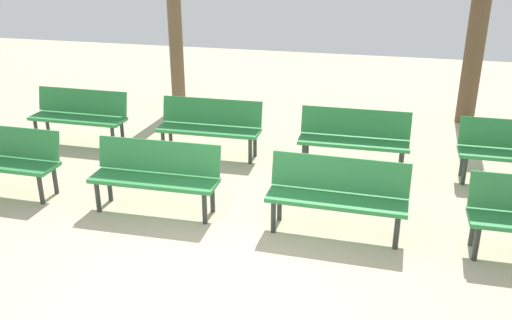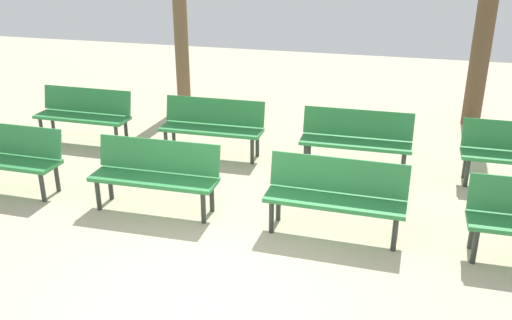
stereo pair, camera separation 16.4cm
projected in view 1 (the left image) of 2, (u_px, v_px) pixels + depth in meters
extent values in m
plane|color=#BCAD8E|center=(203.00, 295.00, 5.42)|extent=(24.00, 24.00, 0.00)
cube|color=#2D8442|center=(6.00, 141.00, 7.49)|extent=(1.60, 0.15, 0.40)
cylinder|color=#2D332D|center=(41.00, 189.00, 7.18)|extent=(0.06, 0.06, 0.40)
cylinder|color=#2D332D|center=(55.00, 180.00, 7.47)|extent=(0.06, 0.06, 0.40)
cube|color=#2D8442|center=(154.00, 180.00, 6.89)|extent=(1.61, 0.46, 0.05)
cube|color=#2D8442|center=(159.00, 156.00, 6.98)|extent=(1.60, 0.14, 0.40)
cylinder|color=#2D332D|center=(98.00, 197.00, 6.98)|extent=(0.06, 0.06, 0.40)
cylinder|color=#2D332D|center=(205.00, 208.00, 6.69)|extent=(0.06, 0.06, 0.40)
cylinder|color=#2D332D|center=(110.00, 186.00, 7.27)|extent=(0.06, 0.06, 0.40)
cylinder|color=#2D332D|center=(212.00, 197.00, 6.98)|extent=(0.06, 0.06, 0.40)
cube|color=#2D8442|center=(336.00, 200.00, 6.37)|extent=(1.61, 0.48, 0.05)
cube|color=#2D8442|center=(340.00, 174.00, 6.46)|extent=(1.60, 0.16, 0.40)
cylinder|color=#2D332D|center=(273.00, 217.00, 6.49)|extent=(0.06, 0.06, 0.40)
cylinder|color=#2D332D|center=(397.00, 233.00, 6.15)|extent=(0.06, 0.06, 0.40)
cylinder|color=#2D332D|center=(279.00, 205.00, 6.77)|extent=(0.06, 0.06, 0.40)
cylinder|color=#2D332D|center=(398.00, 219.00, 6.43)|extent=(0.06, 0.06, 0.40)
cylinder|color=#2D332D|center=(476.00, 244.00, 5.93)|extent=(0.06, 0.06, 0.40)
cylinder|color=#2D332D|center=(473.00, 229.00, 6.22)|extent=(0.06, 0.06, 0.40)
cube|color=#2D8442|center=(78.00, 119.00, 9.17)|extent=(1.60, 0.46, 0.05)
cube|color=#2D8442|center=(82.00, 101.00, 9.26)|extent=(1.60, 0.14, 0.40)
cylinder|color=#2D332D|center=(36.00, 131.00, 9.27)|extent=(0.06, 0.06, 0.40)
cylinder|color=#2D332D|center=(113.00, 139.00, 8.95)|extent=(0.06, 0.06, 0.40)
cylinder|color=#2D332D|center=(48.00, 126.00, 9.56)|extent=(0.06, 0.06, 0.40)
cylinder|color=#2D332D|center=(122.00, 132.00, 9.24)|extent=(0.06, 0.06, 0.40)
cube|color=#2D8442|center=(209.00, 130.00, 8.64)|extent=(1.61, 0.46, 0.05)
cube|color=#2D8442|center=(212.00, 111.00, 8.73)|extent=(1.60, 0.15, 0.40)
cylinder|color=#2D332D|center=(163.00, 144.00, 8.73)|extent=(0.06, 0.06, 0.40)
cylinder|color=#2D332D|center=(250.00, 151.00, 8.44)|extent=(0.06, 0.06, 0.40)
cylinder|color=#2D332D|center=(171.00, 137.00, 9.02)|extent=(0.06, 0.06, 0.40)
cylinder|color=#2D332D|center=(255.00, 144.00, 8.73)|extent=(0.06, 0.06, 0.40)
cube|color=#2D8442|center=(353.00, 142.00, 8.14)|extent=(1.60, 0.45, 0.05)
cube|color=#2D8442|center=(355.00, 122.00, 8.22)|extent=(1.60, 0.13, 0.40)
cylinder|color=#2D332D|center=(304.00, 157.00, 8.23)|extent=(0.06, 0.06, 0.40)
cylinder|color=#2D332D|center=(401.00, 165.00, 7.93)|extent=(0.06, 0.06, 0.40)
cylinder|color=#2D332D|center=(307.00, 149.00, 8.52)|extent=(0.06, 0.06, 0.40)
cylinder|color=#2D332D|center=(401.00, 157.00, 8.22)|extent=(0.06, 0.06, 0.40)
cylinder|color=#2D332D|center=(464.00, 171.00, 7.74)|extent=(0.06, 0.06, 0.40)
cylinder|color=#2D332D|center=(462.00, 162.00, 8.03)|extent=(0.06, 0.06, 0.40)
cylinder|color=brown|center=(474.00, 50.00, 9.91)|extent=(0.34, 0.34, 2.65)
cylinder|color=brown|center=(176.00, 39.00, 10.58)|extent=(0.26, 0.26, 2.79)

